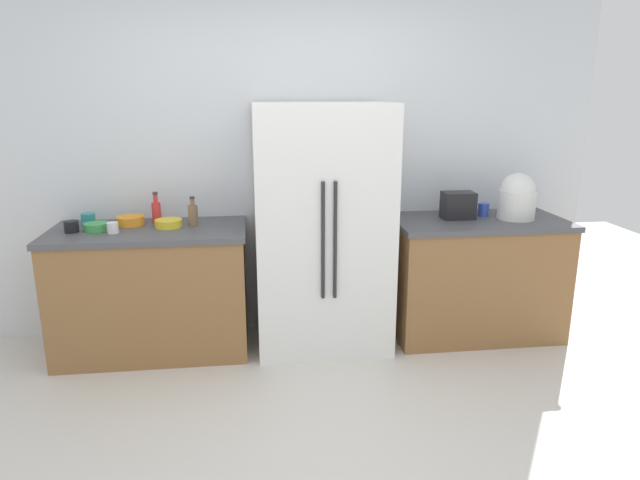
# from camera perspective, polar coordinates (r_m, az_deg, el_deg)

# --- Properties ---
(ground_plane) EXTENTS (9.54, 9.54, 0.00)m
(ground_plane) POSITION_cam_1_polar(r_m,az_deg,el_deg) (3.08, -0.74, -21.27)
(ground_plane) COLOR beige
(kitchen_back_panel) EXTENTS (4.77, 0.10, 2.70)m
(kitchen_back_panel) POSITION_cam_1_polar(r_m,az_deg,el_deg) (4.28, -3.55, 8.67)
(kitchen_back_panel) COLOR silver
(kitchen_back_panel) RESTS_ON ground_plane
(counter_left) EXTENTS (1.34, 0.69, 0.90)m
(counter_left) POSITION_cam_1_polar(r_m,az_deg,el_deg) (4.16, -16.66, -4.91)
(counter_left) COLOR olive
(counter_left) RESTS_ON ground_plane
(counter_right) EXTENTS (1.27, 0.69, 0.90)m
(counter_right) POSITION_cam_1_polar(r_m,az_deg,el_deg) (4.43, 15.45, -3.59)
(counter_right) COLOR olive
(counter_right) RESTS_ON ground_plane
(refrigerator) EXTENTS (0.94, 0.71, 1.74)m
(refrigerator) POSITION_cam_1_polar(r_m,az_deg,el_deg) (3.99, 0.21, 1.21)
(refrigerator) COLOR white
(refrigerator) RESTS_ON ground_plane
(toaster) EXTENTS (0.23, 0.16, 0.20)m
(toaster) POSITION_cam_1_polar(r_m,az_deg,el_deg) (4.27, 13.87, 3.45)
(toaster) COLOR black
(toaster) RESTS_ON counter_right
(rice_cooker) EXTENTS (0.27, 0.27, 0.34)m
(rice_cooker) POSITION_cam_1_polar(r_m,az_deg,el_deg) (4.38, 19.42, 4.13)
(rice_cooker) COLOR white
(rice_cooker) RESTS_ON counter_right
(bottle_a) EXTENTS (0.06, 0.06, 0.22)m
(bottle_a) POSITION_cam_1_polar(r_m,az_deg,el_deg) (4.18, -16.31, 2.86)
(bottle_a) COLOR red
(bottle_a) RESTS_ON counter_left
(bottle_b) EXTENTS (0.07, 0.07, 0.21)m
(bottle_b) POSITION_cam_1_polar(r_m,az_deg,el_deg) (4.02, -12.79, 2.57)
(bottle_b) COLOR brown
(bottle_b) RESTS_ON counter_left
(cup_a) EXTENTS (0.10, 0.10, 0.09)m
(cup_a) POSITION_cam_1_polar(r_m,az_deg,el_deg) (4.27, -22.51, 1.96)
(cup_a) COLOR teal
(cup_a) RESTS_ON counter_left
(cup_b) EXTENTS (0.07, 0.07, 0.07)m
(cup_b) POSITION_cam_1_polar(r_m,az_deg,el_deg) (3.97, -20.34, 1.18)
(cup_b) COLOR white
(cup_b) RESTS_ON counter_left
(cup_c) EXTENTS (0.09, 0.09, 0.08)m
(cup_c) POSITION_cam_1_polar(r_m,az_deg,el_deg) (4.10, -23.97, 1.25)
(cup_c) COLOR black
(cup_c) RESTS_ON counter_left
(cup_d) EXTENTS (0.08, 0.08, 0.10)m
(cup_d) POSITION_cam_1_polar(r_m,az_deg,el_deg) (4.42, 16.28, 3.00)
(cup_d) COLOR blue
(cup_d) RESTS_ON counter_right
(bowl_a) EXTENTS (0.19, 0.19, 0.06)m
(bowl_a) POSITION_cam_1_polar(r_m,az_deg,el_deg) (4.17, -18.73, 1.88)
(bowl_a) COLOR orange
(bowl_a) RESTS_ON counter_left
(bowl_b) EXTENTS (0.19, 0.19, 0.05)m
(bowl_b) POSITION_cam_1_polar(r_m,az_deg,el_deg) (4.04, -15.15, 1.66)
(bowl_b) COLOR yellow
(bowl_b) RESTS_ON counter_left
(bowl_c) EXTENTS (0.17, 0.17, 0.05)m
(bowl_c) POSITION_cam_1_polar(r_m,az_deg,el_deg) (4.09, -21.80, 1.26)
(bowl_c) COLOR green
(bowl_c) RESTS_ON counter_left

